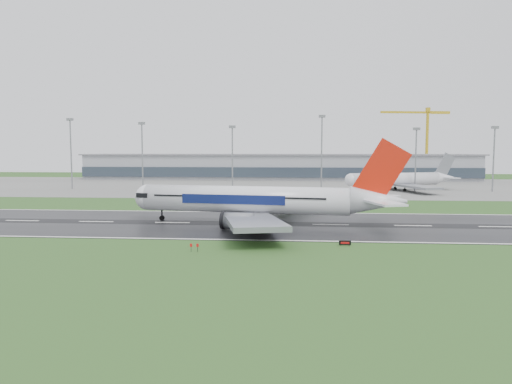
{
  "coord_description": "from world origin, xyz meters",
  "views": [
    {
      "loc": [
        11.25,
        -118.53,
        18.68
      ],
      "look_at": [
        0.42,
        12.0,
        7.0
      ],
      "focal_mm": 33.6,
      "sensor_mm": 36.0,
      "label": 1
    }
  ],
  "objects": [
    {
      "name": "apron",
      "position": [
        0.0,
        125.0,
        0.04
      ],
      "size": [
        400.0,
        130.0,
        0.08
      ],
      "primitive_type": "cube",
      "color": "slate",
      "rests_on": "ground"
    },
    {
      "name": "floodmast_1",
      "position": [
        -60.11,
        100.0,
        15.07
      ],
      "size": [
        0.64,
        0.64,
        30.15
      ],
      "primitive_type": "cylinder",
      "color": "gray",
      "rests_on": "ground"
    },
    {
      "name": "floodmast_3",
      "position": [
        22.9,
        100.0,
        16.46
      ],
      "size": [
        0.64,
        0.64,
        32.92
      ],
      "primitive_type": "cylinder",
      "color": "gray",
      "rests_on": "ground"
    },
    {
      "name": "floodmast_0",
      "position": [
        -94.58,
        100.0,
        16.05
      ],
      "size": [
        0.64,
        0.64,
        32.09
      ],
      "primitive_type": "cylinder",
      "color": "gray",
      "rests_on": "ground"
    },
    {
      "name": "floodmast_5",
      "position": [
        97.99,
        100.0,
        13.84
      ],
      "size": [
        0.64,
        0.64,
        27.67
      ],
      "primitive_type": "cylinder",
      "color": "gray",
      "rests_on": "ground"
    },
    {
      "name": "runway",
      "position": [
        0.0,
        0.0,
        0.05
      ],
      "size": [
        400.0,
        45.0,
        0.1
      ],
      "primitive_type": "cube",
      "color": "black",
      "rests_on": "ground"
    },
    {
      "name": "runway_sign",
      "position": [
        20.91,
        -25.74,
        0.52
      ],
      "size": [
        2.26,
        0.98,
        1.04
      ],
      "primitive_type": null,
      "rotation": [
        0.0,
        0.0,
        -0.33
      ],
      "color": "black",
      "rests_on": "ground"
    },
    {
      "name": "ground",
      "position": [
        0.0,
        0.0,
        0.0
      ],
      "size": [
        520.0,
        520.0,
        0.0
      ],
      "primitive_type": "plane",
      "color": "#244A1B",
      "rests_on": "ground"
    },
    {
      "name": "floodmast_4",
      "position": [
        64.52,
        100.0,
        13.57
      ],
      "size": [
        0.64,
        0.64,
        27.15
      ],
      "primitive_type": "cylinder",
      "color": "gray",
      "rests_on": "ground"
    },
    {
      "name": "tower_crane",
      "position": [
        95.68,
        200.0,
        22.65
      ],
      "size": [
        45.68,
        10.8,
        45.3
      ],
      "primitive_type": null,
      "rotation": [
        0.0,
        0.0,
        0.18
      ],
      "color": "gold",
      "rests_on": "ground"
    },
    {
      "name": "floodmast_2",
      "position": [
        -17.77,
        100.0,
        14.18
      ],
      "size": [
        0.64,
        0.64,
        28.36
      ],
      "primitive_type": "cylinder",
      "color": "gray",
      "rests_on": "ground"
    },
    {
      "name": "main_airliner",
      "position": [
        3.29,
        0.1,
        10.26
      ],
      "size": [
        77.12,
        74.32,
        20.32
      ],
      "primitive_type": null,
      "rotation": [
        0.0,
        0.0,
        -0.14
      ],
      "color": "white",
      "rests_on": "runway"
    },
    {
      "name": "parked_airliner",
      "position": [
        58.3,
        103.5,
        8.32
      ],
      "size": [
        70.14,
        67.73,
        16.48
      ],
      "primitive_type": null,
      "rotation": [
        0.0,
        0.0,
        0.33
      ],
      "color": "silver",
      "rests_on": "apron"
    },
    {
      "name": "terminal",
      "position": [
        0.0,
        185.0,
        7.5
      ],
      "size": [
        240.0,
        36.0,
        15.0
      ],
      "primitive_type": "cube",
      "color": "gray",
      "rests_on": "ground"
    }
  ]
}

